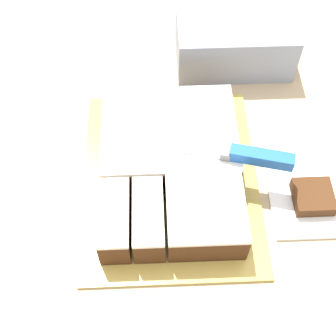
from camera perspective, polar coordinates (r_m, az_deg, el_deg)
The scene contains 8 objects.
ground_plane at distance 1.65m, azimuth 0.21°, elevation -19.31°, with size 8.00×8.00×0.00m, color #7F705B.
countertop at distance 1.22m, azimuth 0.27°, elevation -14.04°, with size 1.40×1.10×0.91m.
cake_board at distance 0.82m, azimuth 0.00°, elevation -1.36°, with size 0.30×0.38×0.01m.
cake at distance 0.79m, azimuth 0.14°, elevation 0.16°, with size 0.23×0.31×0.06m.
knife at distance 0.77m, azimuth 8.68°, elevation 1.65°, with size 0.31×0.10×0.02m.
paper_napkin at distance 0.83m, azimuth 17.02°, elevation -3.86°, with size 0.14×0.14×0.01m.
brownie at distance 0.82m, azimuth 17.26°, elevation -3.36°, with size 0.07×0.07×0.02m.
storage_box at distance 0.99m, azimuth 8.09°, elevation 15.00°, with size 0.23×0.14×0.10m.
Camera 1 is at (-0.02, -0.41, 1.60)m, focal length 50.00 mm.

